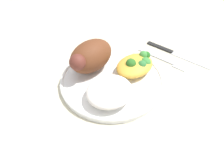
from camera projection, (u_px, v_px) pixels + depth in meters
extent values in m
plane|color=beige|center=(112.00, 82.00, 0.51)|extent=(2.00, 2.00, 0.00)
cylinder|color=white|center=(112.00, 80.00, 0.51)|extent=(0.24, 0.24, 0.01)
torus|color=white|center=(112.00, 79.00, 0.51)|extent=(0.24, 0.24, 0.01)
ellipsoid|color=brown|center=(91.00, 56.00, 0.50)|extent=(0.11, 0.07, 0.07)
sphere|color=brown|center=(78.00, 62.00, 0.46)|extent=(0.04, 0.04, 0.04)
ellipsoid|color=silver|center=(110.00, 91.00, 0.45)|extent=(0.10, 0.09, 0.04)
ellipsoid|color=gold|center=(135.00, 66.00, 0.51)|extent=(0.10, 0.08, 0.03)
sphere|color=#428E3C|center=(144.00, 55.00, 0.53)|extent=(0.02, 0.02, 0.02)
sphere|color=#3E8D3C|center=(146.00, 62.00, 0.51)|extent=(0.03, 0.03, 0.03)
sphere|color=#2D6D24|center=(131.00, 63.00, 0.50)|extent=(0.02, 0.02, 0.02)
sphere|color=#246921|center=(147.00, 55.00, 0.53)|extent=(0.02, 0.02, 0.02)
sphere|color=#357B3B|center=(142.00, 65.00, 0.50)|extent=(0.02, 0.02, 0.02)
cube|color=#B2B2B7|center=(156.00, 56.00, 0.59)|extent=(0.02, 0.11, 0.01)
cube|color=#B2B2B7|center=(180.00, 66.00, 0.55)|extent=(0.03, 0.04, 0.00)
cube|color=black|center=(160.00, 46.00, 0.62)|extent=(0.02, 0.08, 0.01)
cube|color=#B2B2B7|center=(191.00, 60.00, 0.58)|extent=(0.03, 0.11, 0.00)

